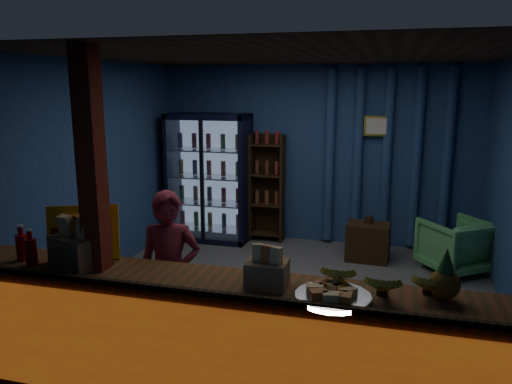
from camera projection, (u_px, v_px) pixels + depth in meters
ground at (284, 298)px, 5.52m from camera, size 4.60×4.60×0.00m
room_walls at (286, 158)px, 5.18m from camera, size 4.60×4.60×4.60m
counter at (230, 344)px, 3.61m from camera, size 4.40×0.57×0.99m
support_post at (96, 224)px, 3.72m from camera, size 0.16×0.16×2.60m
beverage_cooler at (211, 178)px, 7.52m from camera, size 1.20×0.62×1.90m
bottle_shelf at (268, 188)px, 7.47m from camera, size 0.50×0.28×1.60m
curtain_folds at (387, 158)px, 7.00m from camera, size 1.74×0.14×2.50m
framed_picture at (377, 126)px, 6.91m from camera, size 0.36×0.04×0.28m
shopkeeper at (170, 275)px, 4.23m from camera, size 0.60×0.47×1.46m
green_chair at (455, 245)px, 6.26m from camera, size 1.02×1.02×0.67m
side_table at (368, 242)px, 6.67m from camera, size 0.58×0.44×0.60m
yellow_sign at (83, 233)px, 3.93m from camera, size 0.54×0.32×0.44m
soda_bottles at (26, 248)px, 3.88m from camera, size 0.24×0.17×0.29m
snack_box_left at (80, 248)px, 3.82m from camera, size 0.45×0.41×0.39m
snack_box_centre at (267, 272)px, 3.43m from camera, size 0.28×0.23×0.30m
pastry_tray at (333, 295)px, 3.24m from camera, size 0.50×0.50×0.08m
banana_bunches at (383, 281)px, 3.30m from camera, size 0.85×0.32×0.18m
pineapple at (445, 280)px, 3.19m from camera, size 0.20×0.20×0.34m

